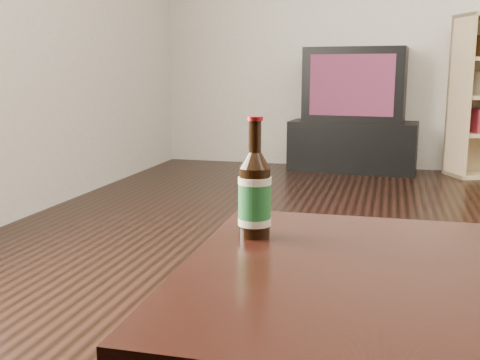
# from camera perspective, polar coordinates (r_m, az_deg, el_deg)

# --- Properties ---
(tv_stand) EXTENTS (1.01, 0.56, 0.39)m
(tv_stand) POSITION_cam_1_polar(r_m,az_deg,el_deg) (4.60, 11.44, 3.48)
(tv_stand) COLOR black
(tv_stand) RESTS_ON floor
(tv) EXTENTS (0.79, 0.53, 0.57)m
(tv) POSITION_cam_1_polar(r_m,az_deg,el_deg) (4.56, 11.67, 9.47)
(tv) COLOR black
(tv) RESTS_ON tv_stand
(beer_bottle) EXTENTS (0.07, 0.07, 0.24)m
(beer_bottle) POSITION_cam_1_polar(r_m,az_deg,el_deg) (1.11, 1.50, -1.54)
(beer_bottle) COLOR black
(beer_bottle) RESTS_ON coffee_table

